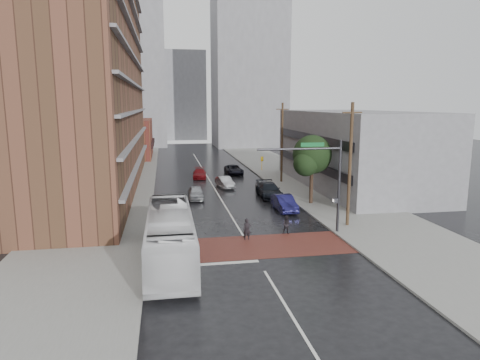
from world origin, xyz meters
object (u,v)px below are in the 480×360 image
object	(u,v)px
car_travel_a	(196,193)
car_parked_near	(284,203)
pedestrian_b	(287,225)
suv_travel	(234,170)
car_parked_mid	(269,190)
transit_bus	(170,236)
car_parked_far	(263,185)
car_travel_b	(225,182)
pedestrian_a	(247,229)
car_travel_c	(200,173)

from	to	relation	value
car_travel_a	car_parked_near	distance (m)	10.05
pedestrian_b	suv_travel	world-z (taller)	pedestrian_b
car_parked_mid	transit_bus	bearing A→B (deg)	-121.10
car_parked_mid	car_parked_far	size ratio (longest dim) A/B	1.44
transit_bus	car_travel_a	distance (m)	18.09
car_travel_a	car_travel_b	distance (m)	6.81
transit_bus	suv_travel	size ratio (longest dim) A/B	2.54
pedestrian_a	transit_bus	bearing A→B (deg)	-146.06
car_travel_a	suv_travel	xyz separation A→B (m)	(6.48, 15.08, -0.02)
car_parked_near	car_parked_mid	size ratio (longest dim) A/B	0.84
car_parked_mid	car_travel_a	bearing A→B (deg)	177.68
suv_travel	car_parked_mid	bearing A→B (deg)	-86.20
car_travel_c	car_parked_far	distance (m)	11.78
car_parked_near	car_parked_far	distance (m)	9.38
pedestrian_a	car_parked_far	size ratio (longest dim) A/B	0.43
car_parked_far	pedestrian_a	bearing A→B (deg)	-103.90
pedestrian_a	car_travel_b	world-z (taller)	pedestrian_a
transit_bus	car_travel_c	distance (m)	30.99
pedestrian_b	car_travel_a	bearing A→B (deg)	126.27
pedestrian_a	car_parked_near	xyz separation A→B (m)	(5.08, 7.91, -0.06)
car_parked_mid	car_parked_far	bearing A→B (deg)	87.88
pedestrian_b	car_travel_a	distance (m)	14.70
transit_bus	pedestrian_a	xyz separation A→B (m)	(5.62, 3.54, -0.90)
car_parked_far	car_travel_c	bearing A→B (deg)	126.37
suv_travel	car_parked_near	distance (m)	21.49
pedestrian_b	car_parked_far	distance (m)	16.56
suv_travel	transit_bus	bearing A→B (deg)	-106.98
car_travel_c	car_parked_far	xyz separation A→B (m)	(6.49, -9.84, -0.00)
suv_travel	car_parked_far	world-z (taller)	suv_travel
pedestrian_a	pedestrian_b	bearing A→B (deg)	16.17
car_travel_c	suv_travel	size ratio (longest dim) A/B	0.91
car_travel_a	car_parked_far	distance (m)	8.48
pedestrian_b	car_parked_near	distance (m)	7.29
car_travel_c	car_parked_near	world-z (taller)	car_parked_near
suv_travel	car_parked_mid	xyz separation A→B (m)	(1.31, -15.46, 0.10)
transit_bus	car_parked_near	world-z (taller)	transit_bus
pedestrian_a	car_travel_a	world-z (taller)	pedestrian_a
suv_travel	car_parked_mid	size ratio (longest dim) A/B	0.90
transit_bus	car_parked_near	xyz separation A→B (m)	(10.70, 11.45, -0.96)
transit_bus	car_travel_b	world-z (taller)	transit_bus
car_travel_b	car_travel_c	world-z (taller)	car_travel_b
car_travel_b	suv_travel	bearing A→B (deg)	64.84
car_travel_a	suv_travel	size ratio (longest dim) A/B	0.84
suv_travel	car_parked_mid	distance (m)	15.51
car_travel_b	car_parked_near	size ratio (longest dim) A/B	0.89
transit_bus	car_travel_c	bearing A→B (deg)	82.13
pedestrian_a	suv_travel	world-z (taller)	pedestrian_a
car_travel_c	car_parked_near	bearing A→B (deg)	-66.97
car_parked_near	car_travel_a	bearing A→B (deg)	140.24
car_travel_a	transit_bus	bearing A→B (deg)	-97.25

